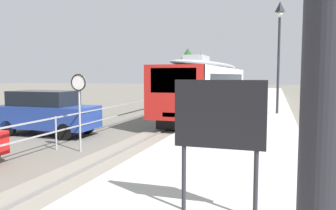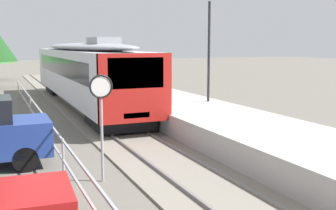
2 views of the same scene
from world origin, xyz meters
name	(u,v)px [view 2 (image 2 of 2)]	position (x,y,z in m)	size (l,w,h in m)	color
ground_plane	(36,120)	(-3.00, 22.00, 0.00)	(160.00, 160.00, 0.00)	#6B665B
track_rails	(98,115)	(0.00, 22.00, 0.03)	(3.20, 60.00, 0.14)	gray
commuter_train	(84,70)	(0.00, 25.23, 2.14)	(2.82, 18.69, 3.74)	silver
station_platform	(158,103)	(3.25, 22.00, 0.45)	(3.90, 60.00, 0.90)	#B7B5AD
platform_lamp_mid_platform	(209,21)	(4.48, 18.74, 4.62)	(0.34, 0.34, 5.35)	#232328
speed_limit_sign	(101,101)	(-2.30, 12.01, 2.12)	(0.61, 0.10, 2.81)	#9EA0A5
carpark_fence	(63,152)	(-3.30, 12.00, 0.91)	(0.06, 36.06, 1.25)	#9EA0A5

